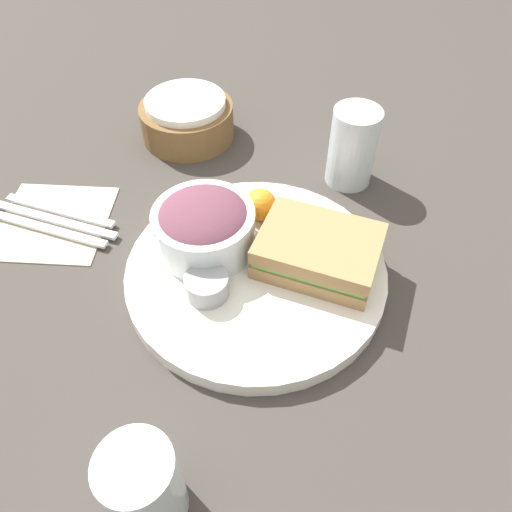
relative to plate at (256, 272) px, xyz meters
name	(u,v)px	position (x,y,z in m)	size (l,w,h in m)	color
ground_plane	(256,278)	(0.00, 0.00, -0.01)	(4.00, 4.00, 0.00)	#3D3833
plate	(256,272)	(0.00, 0.00, 0.00)	(0.32, 0.32, 0.02)	white
sandwich	(318,251)	(0.07, 0.01, 0.03)	(0.17, 0.14, 0.05)	#A37A4C
salad_bowl	(204,225)	(-0.07, 0.03, 0.05)	(0.13, 0.13, 0.07)	white
dressing_cup	(207,285)	(-0.05, -0.04, 0.03)	(0.05, 0.05, 0.03)	#99999E
orange_wedge	(263,205)	(0.00, 0.09, 0.03)	(0.04, 0.04, 0.04)	orange
drink_glass	(352,147)	(0.13, 0.20, 0.05)	(0.07, 0.07, 0.12)	silver
bread_basket	(187,119)	(-0.13, 0.30, 0.02)	(0.15, 0.15, 0.07)	brown
napkin	(53,221)	(-0.29, 0.08, -0.01)	(0.15, 0.15, 0.00)	beige
fork	(44,228)	(-0.29, 0.06, 0.00)	(0.19, 0.01, 0.01)	silver
knife	(52,219)	(-0.29, 0.08, 0.00)	(0.20, 0.01, 0.01)	silver
spoon	(60,211)	(-0.28, 0.10, 0.00)	(0.17, 0.01, 0.01)	silver
water_glass	(144,487)	(-0.08, -0.27, 0.04)	(0.06, 0.06, 0.11)	silver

